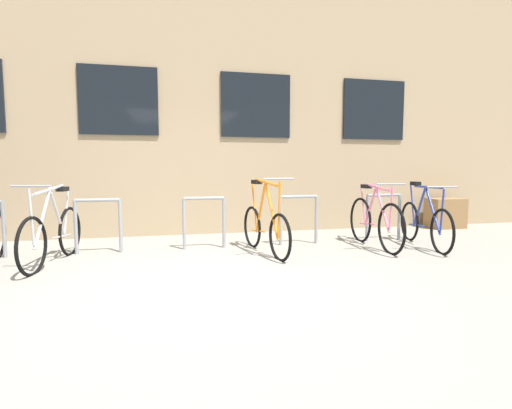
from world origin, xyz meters
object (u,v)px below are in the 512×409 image
object	(u,v)px
bicycle_blue	(424,222)
planter_box	(445,213)
bicycle_orange	(265,227)
bicycle_silver	(53,234)
bicycle_pink	(375,221)

from	to	relation	value
bicycle_blue	planter_box	distance (m)	2.24
bicycle_orange	bicycle_silver	world-z (taller)	bicycle_orange
bicycle_orange	bicycle_pink	world-z (taller)	bicycle_orange
bicycle_pink	planter_box	distance (m)	2.80
bicycle_orange	planter_box	world-z (taller)	bicycle_orange
bicycle_orange	bicycle_blue	size ratio (longest dim) A/B	0.93
bicycle_orange	planter_box	xyz separation A→B (m)	(4.16, 1.45, -0.07)
bicycle_silver	planter_box	xyz separation A→B (m)	(6.94, 1.45, -0.08)
bicycle_orange	planter_box	bearing A→B (deg)	19.22
bicycle_silver	planter_box	distance (m)	7.09
bicycle_pink	planter_box	size ratio (longest dim) A/B	2.48
planter_box	bicycle_silver	bearing A→B (deg)	-168.22
bicycle_silver	bicycle_blue	bearing A→B (deg)	-1.05
bicycle_orange	bicycle_silver	size ratio (longest dim) A/B	0.94
bicycle_silver	bicycle_pink	bearing A→B (deg)	0.27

